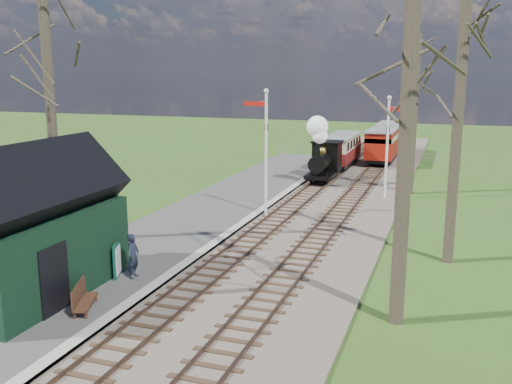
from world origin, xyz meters
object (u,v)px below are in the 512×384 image
locomotive (323,153)px  person (133,256)px  red_carriage_a (382,145)px  semaphore_far (389,139)px  coach (341,149)px  red_carriage_b (390,137)px  station_shed (32,230)px  semaphore_near (265,144)px  sign_board (117,260)px  bench (82,297)px

locomotive → person: size_ratio=2.74×
red_carriage_a → semaphore_far: bearing=-81.6°
semaphore_far → coach: 10.60m
red_carriage_b → station_shed: bearing=-101.0°
semaphore_near → red_carriage_a: size_ratio=1.22×
locomotive → red_carriage_a: size_ratio=0.82×
station_shed → coach: 27.81m
red_carriage_a → sign_board: 28.46m
bench → semaphore_near: bearing=83.5°
station_shed → locomotive: size_ratio=1.51×
locomotive → person: bearing=-96.4°
station_shed → semaphore_far: 20.01m
semaphore_far → red_carriage_b: size_ratio=1.13×
coach → bench: size_ratio=4.52×
semaphore_near → person: 10.22m
semaphore_far → locomotive: semaphore_far is taller
coach → sign_board: coach is taller
sign_board → person: (0.57, 0.11, 0.17)m
red_carriage_a → sign_board: red_carriage_a is taller
coach → person: (-2.17, -25.24, -0.46)m
red_carriage_b → locomotive: bearing=-100.5°
station_shed → person: bearing=46.3°
station_shed → coach: (4.30, 27.46, -0.84)m
bench → locomotive: bearing=84.3°
semaphore_near → semaphore_far: semaphore_near is taller
red_carriage_b → bench: 36.48m
semaphore_far → semaphore_near: bearing=-130.6°
locomotive → bench: size_ratio=2.82×
semaphore_near → semaphore_far: bearing=49.4°
semaphore_near → sign_board: semaphore_near is taller
locomotive → bench: locomotive is taller
person → semaphore_near: bearing=-13.8°
station_shed → sign_board: bearing=53.7°
semaphore_far → red_carriage_a: size_ratio=1.13×
coach → red_carriage_a: bearing=45.0°
semaphore_near → station_shed: bearing=-106.4°
station_shed → bench: station_shed is taller
semaphore_near → locomotive: (0.76, 9.40, -1.68)m
semaphore_far → person: semaphore_far is taller
semaphore_far → sign_board: (-7.11, -15.88, -2.56)m
locomotive → coach: bearing=89.9°
semaphore_far → person: size_ratio=3.76×
coach → sign_board: size_ratio=5.69×
coach → bench: 28.15m
sign_board → bench: 2.77m
station_shed → semaphore_near: 12.58m
coach → red_carriage_a: red_carriage_a is taller
bench → coach: bearing=85.5°
station_shed → semaphore_far: (8.67, 18.00, 1.08)m
locomotive → person: 19.32m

